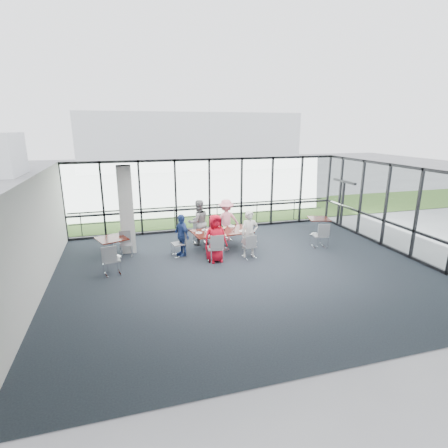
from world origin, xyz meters
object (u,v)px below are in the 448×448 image
object	(u,v)px
side_table_left	(112,241)
chair_spare_lb	(126,245)
diner_near_left	(215,238)
diner_end	(182,235)
diner_far_left	(199,222)
chair_main_nl	(215,248)
diner_far_right	(226,220)
chair_spare_r	(319,236)
main_table	(222,234)
chair_main_fl	(200,231)
structural_column	(126,210)
chair_main_fr	(225,229)
side_table_right	(319,221)
chair_main_nr	(249,246)
chair_main_end	(179,244)
chair_spare_la	(112,260)
diner_near_right	(250,234)

from	to	relation	value
side_table_left	chair_spare_lb	size ratio (longest dim) A/B	1.41
diner_near_left	diner_end	world-z (taller)	diner_near_left
diner_far_left	chair_main_nl	xyz separation A→B (m)	(0.14, -1.97, -0.40)
diner_far_right	chair_spare_r	xyz separation A→B (m)	(3.21, -1.82, -0.38)
main_table	diner_near_left	world-z (taller)	diner_near_left
chair_main_fl	structural_column	bearing A→B (deg)	4.81
main_table	chair_main_fr	xyz separation A→B (m)	(0.44, 1.13, -0.16)
side_table_right	chair_main_nr	bearing A→B (deg)	-155.51
chair_main_end	chair_spare_lb	xyz separation A→B (m)	(-1.81, 0.51, -0.03)
diner_near_left	chair_spare_la	bearing A→B (deg)	176.91
diner_near_left	diner_near_right	bearing A→B (deg)	-1.47
side_table_right	chair_spare_lb	world-z (taller)	chair_spare_lb
diner_far_left	diner_far_right	size ratio (longest dim) A/B	1.04
chair_main_end	chair_spare_r	size ratio (longest dim) A/B	0.97
chair_main_nl	chair_spare_lb	distance (m)	3.24
side_table_right	diner_far_right	bearing A→B (deg)	174.46
chair_main_fr	chair_spare_la	xyz separation A→B (m)	(-4.38, -2.38, 0.01)
side_table_left	chair_main_fl	bearing A→B (deg)	14.01
diner_near_right	chair_main_end	xyz separation A→B (m)	(-2.42, 0.76, -0.38)
diner_end	chair_spare_la	size ratio (longest dim) A/B	1.57
diner_end	chair_spare_la	world-z (taller)	diner_end
diner_end	diner_near_right	bearing A→B (deg)	51.50
chair_main_nr	chair_spare_lb	bearing A→B (deg)	157.81
chair_main_nl	chair_main_fr	distance (m)	2.41
diner_near_left	chair_main_nl	bearing A→B (deg)	-148.65
main_table	chair_spare_r	size ratio (longest dim) A/B	2.40
diner_far_left	chair_main_fl	bearing A→B (deg)	-123.25
main_table	diner_far_right	world-z (taller)	diner_far_right
main_table	chair_spare_lb	world-z (taller)	chair_spare_lb
chair_main_nr	chair_main_end	world-z (taller)	chair_main_end
diner_far_left	chair_main_fr	bearing A→B (deg)	-177.43
structural_column	side_table_right	world-z (taller)	structural_column
diner_near_left	chair_spare_lb	world-z (taller)	diner_near_left
chair_main_nl	chair_main_nr	bearing A→B (deg)	8.64
chair_main_end	chair_main_fl	bearing A→B (deg)	129.85
diner_far_left	chair_main_fr	xyz separation A→B (m)	(1.14, 0.23, -0.42)
chair_main_nl	chair_spare_la	bearing A→B (deg)	-169.60
structural_column	chair_main_fl	world-z (taller)	structural_column
chair_main_end	side_table_left	bearing A→B (deg)	-110.46
diner_end	chair_main_nr	size ratio (longest dim) A/B	1.81
diner_near_right	diner_end	distance (m)	2.43
diner_far_left	chair_spare_la	world-z (taller)	diner_far_left
structural_column	diner_near_right	size ratio (longest dim) A/B	1.91
main_table	chair_main_fl	bearing A→B (deg)	114.55
diner_near_right	chair_main_nr	world-z (taller)	diner_near_right
side_table_left	diner_end	world-z (taller)	diner_end
chair_spare_la	side_table_right	bearing A→B (deg)	0.91
diner_end	chair_spare_la	distance (m)	2.65
diner_near_left	diner_near_right	size ratio (longest dim) A/B	0.99
chair_main_end	chair_spare_r	distance (m)	5.39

